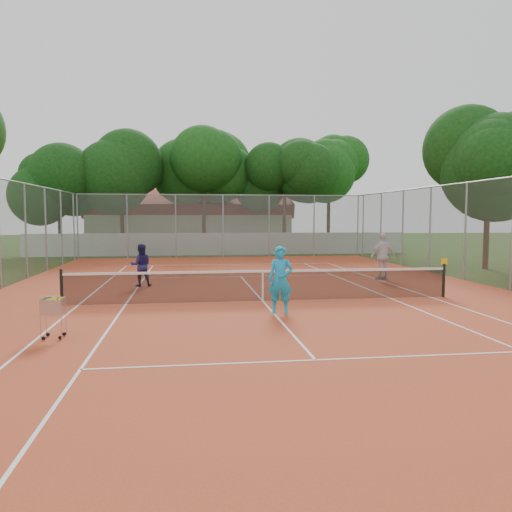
{
  "coord_description": "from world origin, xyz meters",
  "views": [
    {
      "loc": [
        -2.28,
        -15.04,
        2.63
      ],
      "look_at": [
        0.0,
        1.5,
        1.3
      ],
      "focal_mm": 35.0,
      "sensor_mm": 36.0,
      "label": 1
    }
  ],
  "objects": [
    {
      "name": "player_near",
      "position": [
        0.19,
        -1.97,
        0.93
      ],
      "size": [
        0.76,
        0.6,
        1.82
      ],
      "primitive_type": "imported",
      "rotation": [
        0.0,
        0.0,
        -0.28
      ],
      "color": "#199ED5",
      "rests_on": "court_pad"
    },
    {
      "name": "ball_hopper",
      "position": [
        -5.14,
        -4.05,
        0.49
      ],
      "size": [
        0.51,
        0.51,
        0.95
      ],
      "primitive_type": "cube",
      "rotation": [
        0.0,
        0.0,
        0.13
      ],
      "color": "silver",
      "rests_on": "court_pad"
    },
    {
      "name": "player_far_right",
      "position": [
        5.69,
        4.5,
        0.99
      ],
      "size": [
        1.22,
        0.73,
        1.94
      ],
      "primitive_type": "imported",
      "rotation": [
        0.0,
        0.0,
        3.38
      ],
      "color": "silver",
      "rests_on": "court_pad"
    },
    {
      "name": "ground",
      "position": [
        0.0,
        0.0,
        0.0
      ],
      "size": [
        120.0,
        120.0,
        0.0
      ],
      "primitive_type": "plane",
      "color": "#1C380F",
      "rests_on": "ground"
    },
    {
      "name": "tropical_trees",
      "position": [
        0.0,
        22.0,
        5.0
      ],
      "size": [
        29.0,
        19.0,
        10.0
      ],
      "primitive_type": "cube",
      "color": "black",
      "rests_on": "ground"
    },
    {
      "name": "court_pad",
      "position": [
        0.0,
        0.0,
        0.01
      ],
      "size": [
        18.0,
        34.0,
        0.02
      ],
      "primitive_type": "cube",
      "color": "#B74423",
      "rests_on": "ground"
    },
    {
      "name": "boundary_wall",
      "position": [
        0.0,
        19.0,
        0.75
      ],
      "size": [
        26.0,
        0.3,
        1.5
      ],
      "primitive_type": "cube",
      "color": "white",
      "rests_on": "ground"
    },
    {
      "name": "court_lines",
      "position": [
        0.0,
        0.0,
        0.02
      ],
      "size": [
        10.98,
        23.78,
        0.01
      ],
      "primitive_type": "cube",
      "color": "white",
      "rests_on": "court_pad"
    },
    {
      "name": "clubhouse",
      "position": [
        -2.0,
        29.0,
        2.2
      ],
      "size": [
        16.4,
        9.0,
        4.4
      ],
      "primitive_type": "cube",
      "color": "beige",
      "rests_on": "ground"
    },
    {
      "name": "perimeter_fence",
      "position": [
        0.0,
        0.0,
        2.0
      ],
      "size": [
        18.0,
        34.0,
        4.0
      ],
      "primitive_type": "cube",
      "color": "slate",
      "rests_on": "ground"
    },
    {
      "name": "player_far_left",
      "position": [
        -4.01,
        3.89,
        0.81
      ],
      "size": [
        0.83,
        0.68,
        1.58
      ],
      "primitive_type": "imported",
      "rotation": [
        0.0,
        0.0,
        3.26
      ],
      "color": "#1D1A50",
      "rests_on": "court_pad"
    },
    {
      "name": "tennis_net",
      "position": [
        0.0,
        0.0,
        0.51
      ],
      "size": [
        11.88,
        0.1,
        0.98
      ],
      "primitive_type": "cube",
      "color": "black",
      "rests_on": "court_pad"
    }
  ]
}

